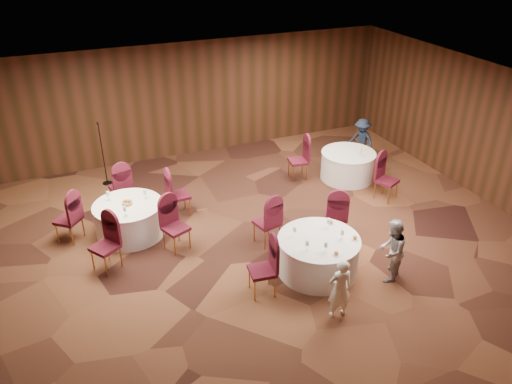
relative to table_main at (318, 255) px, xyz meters
name	(u,v)px	position (x,y,z in m)	size (l,w,h in m)	color
ground	(251,243)	(-0.84, 1.36, -0.38)	(12.00, 12.00, 0.00)	black
room_shell	(250,159)	(-0.84, 1.36, 1.59)	(12.00, 12.00, 12.00)	silver
table_main	(318,255)	(0.00, 0.00, 0.00)	(1.58, 1.58, 0.74)	silver
table_left	(129,219)	(-3.12, 2.71, 0.00)	(1.47, 1.47, 0.74)	silver
table_right	(348,165)	(2.64, 3.18, 0.00)	(1.40, 1.40, 0.74)	silver
chairs_main	(290,234)	(-0.27, 0.68, 0.12)	(2.85, 2.05, 1.00)	#400C19
chairs_left	(130,214)	(-3.08, 2.71, 0.12)	(3.06, 3.02, 1.00)	#400C19
chairs_right	(341,170)	(2.18, 2.78, 0.12)	(2.11, 2.47, 1.00)	#400C19
tabletop_main	(329,236)	(0.14, -0.10, 0.47)	(1.11, 1.09, 0.22)	silver
tabletop_left	(127,201)	(-3.12, 2.71, 0.45)	(0.82, 0.85, 0.22)	silver
tabletop_right	(361,150)	(2.80, 2.89, 0.52)	(0.08, 0.08, 0.22)	silver
mic_stand	(105,166)	(-3.26, 5.32, 0.11)	(0.24, 0.24, 1.66)	black
woman_a	(340,288)	(-0.28, -1.24, 0.21)	(0.43, 0.28, 1.17)	white
woman_b	(392,250)	(1.14, -0.73, 0.26)	(0.62, 0.48, 1.28)	#AAABAF
man_c	(361,140)	(3.57, 3.98, 0.24)	(0.80, 0.46, 1.24)	#162032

